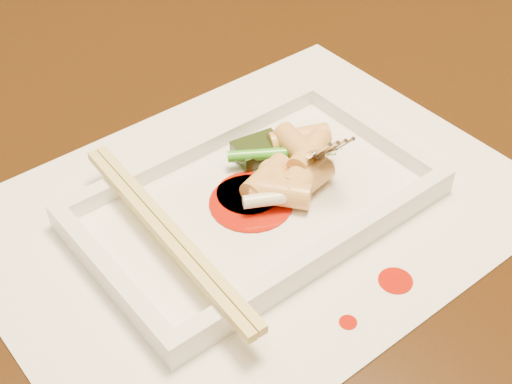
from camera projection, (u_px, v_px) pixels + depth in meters
table at (137, 245)px, 0.65m from camera, size 1.40×0.90×0.75m
placemat at (256, 210)px, 0.54m from camera, size 0.40×0.30×0.00m
sauce_splatter_a at (395, 281)px, 0.49m from camera, size 0.02×0.02×0.00m
sauce_splatter_b at (348, 322)px, 0.46m from camera, size 0.01×0.01×0.00m
plate_base at (256, 206)px, 0.54m from camera, size 0.26×0.16×0.01m
plate_rim_far at (198, 147)px, 0.57m from camera, size 0.26×0.01×0.01m
plate_rim_near at (324, 252)px, 0.49m from camera, size 0.26×0.01×0.01m
plate_rim_left at (110, 274)px, 0.47m from camera, size 0.01×0.14×0.01m
plate_rim_right at (373, 131)px, 0.59m from camera, size 0.01×0.14×0.01m
veg_piece at (259, 150)px, 0.57m from camera, size 0.04×0.03×0.01m
scallion_white at (270, 199)px, 0.52m from camera, size 0.04×0.03×0.01m
scallion_green at (282, 153)px, 0.56m from camera, size 0.08×0.05×0.01m
chopstick_a at (162, 235)px, 0.48m from camera, size 0.02×0.21×0.01m
chopstick_b at (172, 229)px, 0.49m from camera, size 0.02×0.21×0.01m
fork at (314, 76)px, 0.53m from camera, size 0.09×0.10×0.14m
sauce_blob_0 at (251, 203)px, 0.53m from camera, size 0.06×0.06×0.00m
sauce_blob_1 at (249, 193)px, 0.54m from camera, size 0.05×0.05×0.00m
rice_cake_0 at (281, 193)px, 0.53m from camera, size 0.04×0.05×0.02m
rice_cake_1 at (303, 172)px, 0.54m from camera, size 0.05×0.03×0.02m
rice_cake_2 at (296, 146)px, 0.56m from camera, size 0.03×0.04×0.02m
rice_cake_3 at (306, 181)px, 0.54m from camera, size 0.05×0.03×0.02m
rice_cake_4 at (299, 139)px, 0.57m from camera, size 0.05×0.04×0.02m
rice_cake_5 at (309, 153)px, 0.55m from camera, size 0.05×0.03×0.02m
rice_cake_6 at (266, 179)px, 0.54m from camera, size 0.05×0.03×0.02m
rice_cake_7 at (280, 183)px, 0.53m from camera, size 0.02×0.04×0.02m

